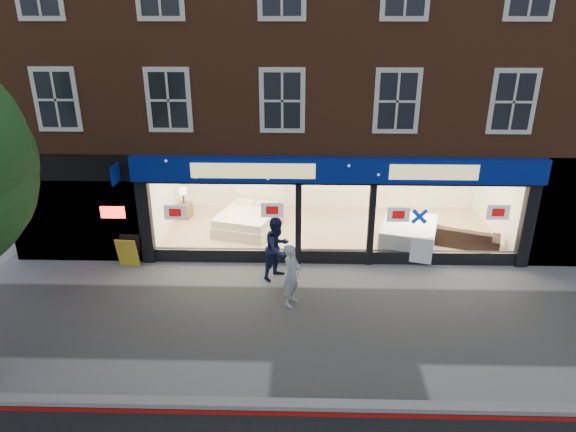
{
  "coord_description": "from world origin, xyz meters",
  "views": [
    {
      "loc": [
        -1.0,
        -10.58,
        7.17
      ],
      "look_at": [
        -1.34,
        2.5,
        1.73
      ],
      "focal_mm": 32.0,
      "sensor_mm": 36.0,
      "label": 1
    }
  ],
  "objects_px": {
    "mattress_stack": "(408,235)",
    "pedestrian_blue": "(277,248)",
    "sofa": "(465,236)",
    "pedestrian_grey": "(292,275)",
    "a_board": "(129,251)",
    "display_bed": "(249,218)"
  },
  "relations": [
    {
      "from": "a_board",
      "to": "pedestrian_grey",
      "type": "xyz_separation_m",
      "value": [
        4.79,
        -1.93,
        0.36
      ]
    },
    {
      "from": "sofa",
      "to": "pedestrian_grey",
      "type": "distance_m",
      "value": 6.38
    },
    {
      "from": "display_bed",
      "to": "pedestrian_blue",
      "type": "bearing_deg",
      "value": -54.37
    },
    {
      "from": "mattress_stack",
      "to": "a_board",
      "type": "xyz_separation_m",
      "value": [
        -8.36,
        -1.3,
        -0.03
      ]
    },
    {
      "from": "mattress_stack",
      "to": "a_board",
      "type": "height_order",
      "value": "a_board"
    },
    {
      "from": "mattress_stack",
      "to": "sofa",
      "type": "relative_size",
      "value": 1.14
    },
    {
      "from": "mattress_stack",
      "to": "pedestrian_blue",
      "type": "distance_m",
      "value": 4.41
    },
    {
      "from": "display_bed",
      "to": "sofa",
      "type": "relative_size",
      "value": 1.26
    },
    {
      "from": "mattress_stack",
      "to": "pedestrian_blue",
      "type": "height_order",
      "value": "pedestrian_blue"
    },
    {
      "from": "display_bed",
      "to": "mattress_stack",
      "type": "distance_m",
      "value": 5.26
    },
    {
      "from": "mattress_stack",
      "to": "pedestrian_grey",
      "type": "bearing_deg",
      "value": -137.87
    },
    {
      "from": "sofa",
      "to": "pedestrian_grey",
      "type": "xyz_separation_m",
      "value": [
        -5.37,
        -3.41,
        0.43
      ]
    },
    {
      "from": "mattress_stack",
      "to": "a_board",
      "type": "distance_m",
      "value": 8.46
    },
    {
      "from": "display_bed",
      "to": "pedestrian_blue",
      "type": "height_order",
      "value": "pedestrian_blue"
    },
    {
      "from": "a_board",
      "to": "pedestrian_blue",
      "type": "bearing_deg",
      "value": -3.42
    },
    {
      "from": "mattress_stack",
      "to": "pedestrian_blue",
      "type": "bearing_deg",
      "value": -155.21
    },
    {
      "from": "pedestrian_grey",
      "to": "mattress_stack",
      "type": "bearing_deg",
      "value": -22.62
    },
    {
      "from": "mattress_stack",
      "to": "pedestrian_blue",
      "type": "xyz_separation_m",
      "value": [
        -3.99,
        -1.84,
        0.41
      ]
    },
    {
      "from": "a_board",
      "to": "pedestrian_grey",
      "type": "relative_size",
      "value": 0.57
    },
    {
      "from": "pedestrian_grey",
      "to": "pedestrian_blue",
      "type": "relative_size",
      "value": 0.92
    },
    {
      "from": "pedestrian_blue",
      "to": "pedestrian_grey",
      "type": "bearing_deg",
      "value": -124.15
    },
    {
      "from": "display_bed",
      "to": "pedestrian_blue",
      "type": "xyz_separation_m",
      "value": [
        1.11,
        -3.16,
        0.45
      ]
    }
  ]
}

